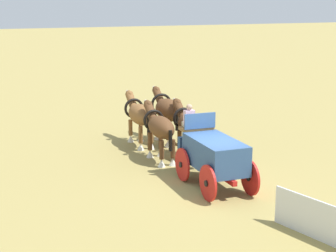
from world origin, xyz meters
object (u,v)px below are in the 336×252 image
(draft_horse_lead_off, at_px, (167,111))
(draft_horse_lead_near, at_px, (139,115))
(draft_horse_rear_near, at_px, (160,128))
(show_wagon, at_px, (213,154))
(draft_horse_rear_off, at_px, (190,126))

(draft_horse_lead_off, bearing_deg, draft_horse_lead_near, 86.77)
(draft_horse_rear_near, relative_size, draft_horse_lead_near, 0.96)
(draft_horse_rear_near, xyz_separation_m, draft_horse_lead_near, (2.59, -0.11, 0.01))
(show_wagon, height_order, draft_horse_lead_off, show_wagon)
(draft_horse_lead_off, bearing_deg, draft_horse_rear_off, 177.59)
(draft_horse_rear_near, bearing_deg, draft_horse_lead_near, -2.41)
(show_wagon, relative_size, draft_horse_rear_near, 1.86)
(draft_horse_lead_near, height_order, draft_horse_lead_off, draft_horse_lead_off)
(draft_horse_rear_near, distance_m, draft_horse_lead_near, 2.59)
(show_wagon, relative_size, draft_horse_rear_off, 1.87)
(show_wagon, relative_size, draft_horse_lead_near, 1.78)
(draft_horse_rear_off, xyz_separation_m, draft_horse_lead_near, (2.65, 1.19, 0.02))
(draft_horse_rear_off, bearing_deg, draft_horse_lead_off, -2.41)
(draft_horse_rear_near, height_order, draft_horse_lead_off, draft_horse_lead_off)
(show_wagon, xyz_separation_m, draft_horse_lead_off, (6.08, -0.91, 0.30))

